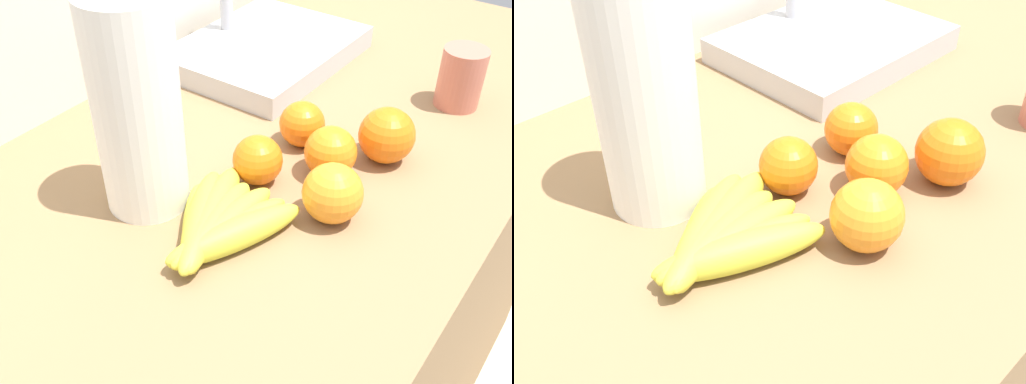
# 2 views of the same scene
# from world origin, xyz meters

# --- Properties ---
(counter) EXTENTS (1.50, 0.69, 0.93)m
(counter) POSITION_xyz_m (0.00, 0.00, 0.46)
(counter) COLOR olive
(counter) RESTS_ON ground
(wall_back) EXTENTS (1.90, 0.06, 1.30)m
(wall_back) POSITION_xyz_m (0.00, 0.38, 0.65)
(wall_back) COLOR silver
(wall_back) RESTS_ON ground
(banana_bunch) EXTENTS (0.21, 0.17, 0.04)m
(banana_bunch) POSITION_xyz_m (-0.23, -0.05, 0.95)
(banana_bunch) COLOR #CDCF38
(banana_bunch) RESTS_ON counter
(orange_far_right) EXTENTS (0.07, 0.07, 0.07)m
(orange_far_right) POSITION_xyz_m (0.01, -0.03, 0.96)
(orange_far_right) COLOR orange
(orange_far_right) RESTS_ON counter
(orange_front) EXTENTS (0.08, 0.08, 0.08)m
(orange_front) POSITION_xyz_m (-0.11, -0.15, 0.97)
(orange_front) COLOR orange
(orange_front) RESTS_ON counter
(orange_right) EXTENTS (0.07, 0.07, 0.07)m
(orange_right) POSITION_xyz_m (-0.10, -0.03, 0.96)
(orange_right) COLOR orange
(orange_right) RESTS_ON counter
(orange_center) EXTENTS (0.08, 0.08, 0.08)m
(orange_center) POSITION_xyz_m (0.05, -0.15, 0.97)
(orange_center) COLOR orange
(orange_center) RESTS_ON counter
(orange_back_right) EXTENTS (0.08, 0.08, 0.08)m
(orange_back_right) POSITION_xyz_m (-0.03, -0.10, 0.96)
(orange_back_right) COLOR orange
(orange_back_right) RESTS_ON counter
(paper_towel_roll) EXTENTS (0.11, 0.11, 0.32)m
(paper_towel_roll) POSITION_xyz_m (-0.23, 0.07, 1.07)
(paper_towel_roll) COLOR white
(paper_towel_roll) RESTS_ON counter
(sink_basin) EXTENTS (0.35, 0.27, 0.20)m
(sink_basin) POSITION_xyz_m (0.21, 0.18, 0.95)
(sink_basin) COLOR #B7BABF
(sink_basin) RESTS_ON counter
(mug) EXTENTS (0.07, 0.07, 0.10)m
(mug) POSITION_xyz_m (0.27, -0.18, 0.98)
(mug) COLOR #BF6956
(mug) RESTS_ON counter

